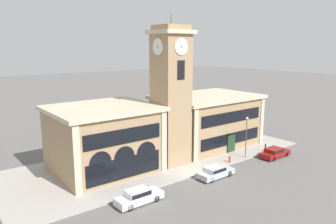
{
  "coord_description": "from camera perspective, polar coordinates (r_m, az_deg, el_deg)",
  "views": [
    {
      "loc": [
        -24.43,
        -25.96,
        14.62
      ],
      "look_at": [
        -1.88,
        3.27,
        7.16
      ],
      "focal_mm": 35.0,
      "sensor_mm": 36.0,
      "label": 1
    }
  ],
  "objects": [
    {
      "name": "town_hall_left_wing",
      "position": [
        39.4,
        -11.19,
        -4.57
      ],
      "size": [
        11.92,
        10.44,
        7.77
      ],
      "color": "#9E7F5B",
      "rests_on": "ground_plane"
    },
    {
      "name": "bollard",
      "position": [
        48.02,
        16.61,
        -5.96
      ],
      "size": [
        0.18,
        0.18,
        1.06
      ],
      "color": "black",
      "rests_on": "sidewalk_kerb"
    },
    {
      "name": "town_hall_right_wing",
      "position": [
        49.06,
        6.78,
        -1.41
      ],
      "size": [
        14.73,
        10.44,
        7.52
      ],
      "color": "#9E7F5B",
      "rests_on": "ground_plane"
    },
    {
      "name": "street_lamp",
      "position": [
        43.86,
        13.51,
        -3.22
      ],
      "size": [
        0.36,
        0.36,
        5.48
      ],
      "color": "#4C4C51",
      "rests_on": "sidewalk_kerb"
    },
    {
      "name": "clock_tower",
      "position": [
        39.99,
        0.5,
        2.74
      ],
      "size": [
        4.42,
        4.42,
        18.24
      ],
      "color": "#9E7F5B",
      "rests_on": "ground_plane"
    },
    {
      "name": "parked_car_mid",
      "position": [
        37.98,
        8.22,
        -10.23
      ],
      "size": [
        4.53,
        1.87,
        1.28
      ],
      "rotation": [
        0.0,
        0.0,
        0.01
      ],
      "color": "#B2B7C1",
      "rests_on": "ground_plane"
    },
    {
      "name": "fire_hydrant",
      "position": [
        42.53,
        10.68,
        -8.07
      ],
      "size": [
        0.22,
        0.22,
        0.87
      ],
      "color": "red",
      "rests_on": "sidewalk_kerb"
    },
    {
      "name": "parked_car_near",
      "position": [
        31.97,
        -5.14,
        -14.36
      ],
      "size": [
        4.7,
        1.75,
        1.42
      ],
      "rotation": [
        0.0,
        0.0,
        0.01
      ],
      "color": "silver",
      "rests_on": "ground_plane"
    },
    {
      "name": "ground_plane",
      "position": [
        38.53,
        5.28,
        -10.93
      ],
      "size": [
        300.0,
        300.0,
        0.0
      ],
      "primitive_type": "plane",
      "color": "#605E5B"
    },
    {
      "name": "sidewalk_kerb",
      "position": [
        43.91,
        -1.45,
        -7.92
      ],
      "size": [
        40.37,
        15.01,
        0.15
      ],
      "color": "#A39E93",
      "rests_on": "ground_plane"
    },
    {
      "name": "parked_car_far",
      "position": [
        46.32,
        18.05,
        -6.69
      ],
      "size": [
        4.64,
        1.93,
        1.26
      ],
      "rotation": [
        0.0,
        0.0,
        0.01
      ],
      "color": "maroon",
      "rests_on": "ground_plane"
    }
  ]
}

